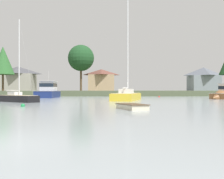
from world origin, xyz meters
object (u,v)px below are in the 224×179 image
Objects in this scene: sailboat_black at (16,100)px; mooring_buoy_red at (159,97)px; dinghy_cream at (132,107)px; mooring_buoy_green at (23,106)px; sailboat_yellow at (127,98)px; cruiser_navy at (49,93)px.

sailboat_black is 33.33m from mooring_buoy_red.
dinghy_cream is at bearing -48.20° from sailboat_black.
sailboat_black is at bearing 109.04° from mooring_buoy_green.
mooring_buoy_green is (3.56, -10.33, -0.16)m from sailboat_black.
sailboat_yellow is at bearing -113.33° from mooring_buoy_red.
mooring_buoy_green is 39.78m from mooring_buoy_red.
mooring_buoy_red is at bearing 76.27° from dinghy_cream.
cruiser_navy reaches higher than dinghy_cream.
mooring_buoy_green is at bearing -70.96° from sailboat_black.
sailboat_yellow is at bearing 86.48° from dinghy_cream.
sailboat_black is 10.93m from mooring_buoy_green.
sailboat_yellow reaches higher than sailboat_black.
sailboat_yellow is 21.75m from cruiser_navy.
sailboat_yellow reaches higher than cruiser_navy.
sailboat_black is 1.00× the size of cruiser_navy.
dinghy_cream is 0.34× the size of cruiser_navy.
cruiser_navy is 24.35× the size of mooring_buoy_green.
cruiser_navy is 22.52m from mooring_buoy_red.
mooring_buoy_red is (18.74, 35.09, -0.00)m from mooring_buoy_green.
dinghy_cream is at bearing -103.73° from mooring_buoy_red.
sailboat_black is 22.08m from cruiser_navy.
mooring_buoy_green is at bearing -118.11° from mooring_buoy_red.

